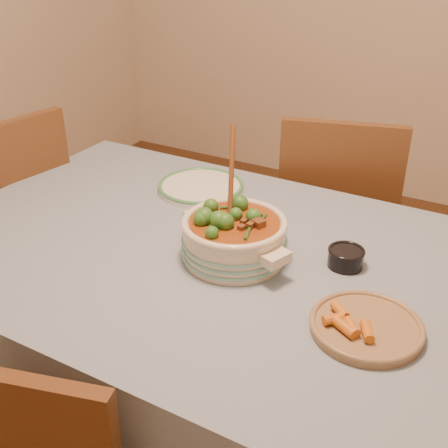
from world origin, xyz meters
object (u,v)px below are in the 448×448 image
dining_table (214,278)px  chair_left (6,222)px  white_plate (201,187)px  condiment_bowl (346,256)px  fried_plate (366,325)px  chair_far (337,213)px  stew_casserole (234,235)px

dining_table → chair_left: chair_left is taller
dining_table → white_plate: white_plate is taller
condiment_bowl → chair_left: size_ratio=0.13×
fried_plate → chair_far: (-0.37, 0.92, -0.24)m
dining_table → chair_far: (0.10, 0.79, -0.13)m
dining_table → chair_far: size_ratio=1.77×
chair_left → condiment_bowl: bearing=100.1°
dining_table → condiment_bowl: condiment_bowl is taller
condiment_bowl → chair_far: chair_far is taller
stew_casserole → fried_plate: 0.43m
chair_far → stew_casserole: bearing=71.7°
stew_casserole → fried_plate: (0.40, -0.13, -0.05)m
dining_table → white_plate: size_ratio=4.82×
stew_casserole → chair_far: size_ratio=0.38×
dining_table → stew_casserole: 0.17m
stew_casserole → fried_plate: bearing=-17.6°
chair_left → dining_table: bearing=94.2°
white_plate → chair_far: 0.63m
dining_table → fried_plate: bearing=-15.5°
white_plate → fried_plate: (0.71, -0.45, 0.00)m
white_plate → chair_far: bearing=54.7°
white_plate → dining_table: bearing=-53.3°
dining_table → chair_far: bearing=83.0°
stew_casserole → chair_left: size_ratio=0.37×
condiment_bowl → dining_table: bearing=-162.9°
condiment_bowl → chair_far: size_ratio=0.13×
condiment_bowl → chair_left: (-1.31, -0.02, -0.24)m
white_plate → fried_plate: 0.84m
fried_plate → chair_far: size_ratio=0.31×
condiment_bowl → chair_left: bearing=-179.2°
dining_table → fried_plate: (0.47, -0.13, 0.11)m
chair_far → chair_left: size_ratio=0.98×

